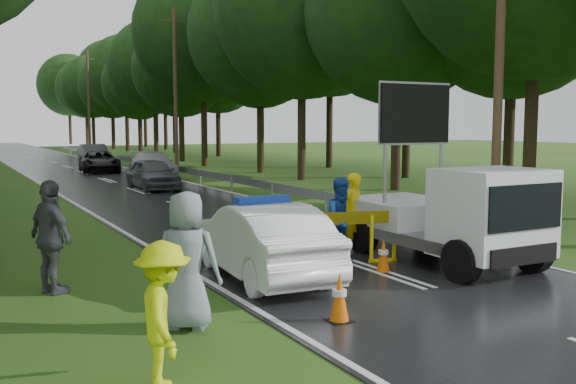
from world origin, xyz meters
TOP-DOWN VIEW (x-y plane):
  - ground at (0.00, 0.00)m, footprint 160.00×160.00m
  - road at (0.00, 30.00)m, footprint 7.00×140.00m
  - guardrail at (3.70, 29.67)m, footprint 0.12×60.06m
  - utility_pole_near at (5.20, 2.00)m, footprint 1.40×0.24m
  - utility_pole_mid at (5.20, 28.00)m, footprint 1.40×0.24m
  - utility_pole_far at (5.20, 54.00)m, footprint 1.40×0.24m
  - police_sedan at (-2.29, 0.76)m, footprint 1.87×4.51m
  - work_truck at (1.77, -0.04)m, footprint 2.22×4.88m
  - barrier at (-0.42, 1.00)m, footprint 2.69×0.68m
  - officer at (0.71, 2.10)m, footprint 0.78×0.64m
  - civilian at (-0.14, 1.20)m, footprint 0.92×0.73m
  - bystander_left at (-5.58, -3.44)m, footprint 0.84×1.20m
  - bystander_mid at (-6.05, 1.50)m, footprint 0.89×1.28m
  - bystander_right at (-4.62, -1.50)m, footprint 1.18×1.12m
  - queue_car_first at (0.80, 18.35)m, footprint 1.68×4.16m
  - queue_car_second at (2.60, 24.35)m, footprint 2.50×5.16m
  - queue_car_third at (0.99, 30.35)m, footprint 2.68×4.94m
  - queue_car_fourth at (1.95, 36.56)m, footprint 1.69×4.69m
  - cone_near_left at (-2.50, -2.31)m, footprint 0.36×0.36m
  - cone_center at (0.05, 0.00)m, footprint 0.33×0.33m
  - cone_far at (0.11, 2.63)m, footprint 0.35×0.35m
  - cone_left_mid at (-2.43, 2.20)m, footprint 0.36×0.36m
  - cone_right at (2.93, 4.12)m, footprint 0.39×0.39m

SIDE VIEW (x-z plane):
  - ground at x=0.00m, z-range 0.00..0.00m
  - road at x=0.00m, z-range 0.00..0.02m
  - cone_center at x=0.05m, z-range -0.01..0.69m
  - cone_far at x=0.11m, z-range -0.01..0.73m
  - cone_left_mid at x=-2.43m, z-range -0.01..0.74m
  - cone_near_left at x=-2.50m, z-range -0.01..0.75m
  - cone_right at x=2.93m, z-range -0.01..0.81m
  - guardrail at x=3.70m, z-range 0.20..0.90m
  - queue_car_third at x=0.99m, z-range 0.00..1.31m
  - queue_car_first at x=0.80m, z-range 0.00..1.42m
  - queue_car_second at x=2.60m, z-range 0.00..1.45m
  - police_sedan at x=-2.29m, z-range -0.07..1.53m
  - queue_car_fourth at x=1.95m, z-range 0.00..1.54m
  - bystander_left at x=-5.58m, z-range 0.00..1.70m
  - barrier at x=-0.42m, z-range 0.29..1.43m
  - civilian at x=-0.14m, z-range 0.00..1.84m
  - officer at x=0.71m, z-range 0.00..1.85m
  - bystander_mid at x=-6.05m, z-range 0.00..2.02m
  - bystander_right at x=-4.62m, z-range 0.00..2.03m
  - work_truck at x=1.77m, z-range -0.89..2.99m
  - utility_pole_near at x=5.20m, z-range 0.06..10.06m
  - utility_pole_mid at x=5.20m, z-range 0.06..10.06m
  - utility_pole_far at x=5.20m, z-range 0.06..10.06m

